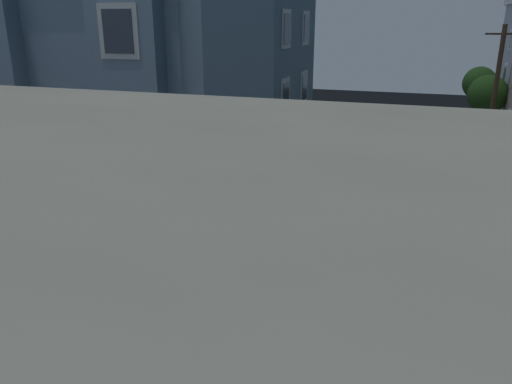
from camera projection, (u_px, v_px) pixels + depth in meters
The scene contains 14 objects.
ground at pixel (160, 313), 16.77m from camera, with size 120.00×120.00×0.00m, color black.
sidewalk_nw at pixel (153, 139), 41.47m from camera, with size 33.00×42.00×0.15m, color gray.
corner_building at pixel (155, 90), 26.57m from camera, with size 14.60×14.60×11.40m.
utility_pole at pixel (495, 93), 33.06m from camera, with size 2.20×0.30×9.00m.
street_tree_near at pixel (488, 95), 38.66m from camera, with size 3.00×3.00×5.30m.
street_tree_far at pixel (479, 83), 45.82m from camera, with size 3.00×3.00×5.30m.
pedestrian_a at pixel (486, 182), 27.11m from camera, with size 0.84×0.65×1.73m, color black.
pedestrian_b at pixel (490, 166), 30.41m from camera, with size 0.93×0.39×1.59m, color #232027.
parked_car_a at pixel (433, 208), 24.11m from camera, with size 1.76×4.37×1.49m, color #96989D.
parked_car_b at pixel (473, 182), 28.13m from camera, with size 1.55×4.45×1.47m, color #3C3F42.
parked_car_c at pixel (467, 161), 32.83m from camera, with size 1.68×4.12×1.20m, color #511214.
parked_car_d at pixel (445, 140), 38.22m from camera, with size 2.21×4.79×1.33m, color #92969C.
traffic_signal at pixel (282, 184), 19.20m from camera, with size 0.60×0.53×4.74m.
fire_hydrant at pixel (490, 209), 24.64m from camera, with size 0.40×0.23×0.70m.
Camera 1 is at (7.76, -12.74, 9.26)m, focal length 35.00 mm.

